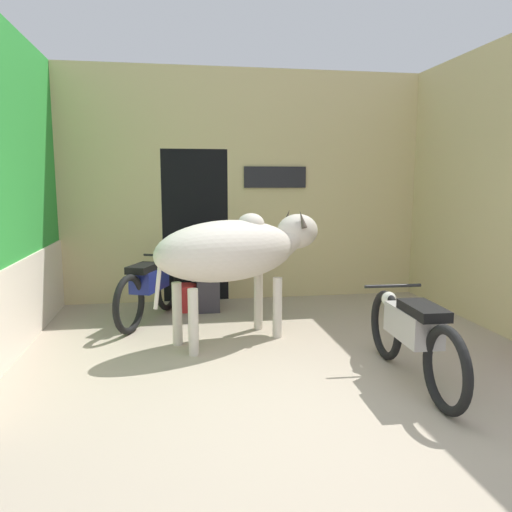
# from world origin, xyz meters

# --- Properties ---
(ground_plane) EXTENTS (30.00, 30.00, 0.00)m
(ground_plane) POSITION_xyz_m (0.00, 0.00, 0.00)
(ground_plane) COLOR tan
(wall_left_shopfront) EXTENTS (0.25, 4.05, 3.50)m
(wall_left_shopfront) POSITION_xyz_m (-2.84, 2.01, 1.69)
(wall_left_shopfront) COLOR green
(wall_left_shopfront) RESTS_ON ground_plane
(wall_back_with_doorway) EXTENTS (5.51, 0.93, 3.50)m
(wall_back_with_doorway) POSITION_xyz_m (-0.25, 4.28, 1.56)
(wall_back_with_doorway) COLOR #D1BC84
(wall_back_with_doorway) RESTS_ON ground_plane
(wall_right_with_door) EXTENTS (0.22, 4.05, 3.50)m
(wall_right_with_door) POSITION_xyz_m (2.84, 1.97, 1.72)
(wall_right_with_door) COLOR #D1BC84
(wall_right_with_door) RESTS_ON ground_plane
(cow) EXTENTS (2.20, 1.40, 1.50)m
(cow) POSITION_xyz_m (-0.39, 2.03, 1.06)
(cow) COLOR beige
(cow) RESTS_ON ground_plane
(motorcycle_near) EXTENTS (0.58, 1.96, 0.82)m
(motorcycle_near) POSITION_xyz_m (1.04, 0.52, 0.46)
(motorcycle_near) COLOR black
(motorcycle_near) RESTS_ON ground_plane
(motorcycle_far) EXTENTS (0.85, 1.76, 0.83)m
(motorcycle_far) POSITION_xyz_m (-1.42, 2.99, 0.47)
(motorcycle_far) COLOR black
(motorcycle_far) RESTS_ON ground_plane
(shopkeeper_seated) EXTENTS (0.45, 0.34, 1.19)m
(shopkeeper_seated) POSITION_xyz_m (-0.64, 3.40, 0.61)
(shopkeeper_seated) COLOR #3D3842
(shopkeeper_seated) RESTS_ON ground_plane
(plastic_stool) EXTENTS (0.33, 0.33, 0.39)m
(plastic_stool) POSITION_xyz_m (-0.96, 3.39, 0.21)
(plastic_stool) COLOR red
(plastic_stool) RESTS_ON ground_plane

